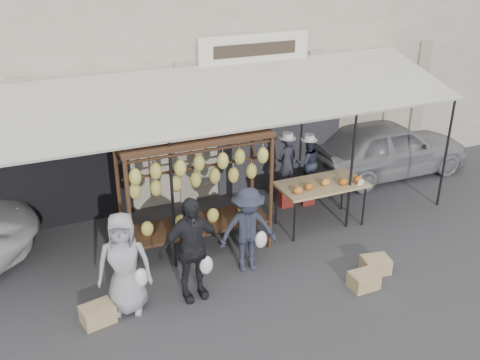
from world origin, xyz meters
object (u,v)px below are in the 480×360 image
object	(u,v)px
customer_left	(124,264)
customer_mid	(191,249)
crate_near_b	(375,265)
produce_table	(322,186)
banana_rack	(196,174)
vendor_right	(308,162)
sedan	(387,147)
customer_right	(248,230)
crate_far	(98,314)
crate_near_a	(364,280)
vendor_left	(287,162)

from	to	relation	value
customer_left	customer_mid	bearing A→B (deg)	13.35
customer_mid	crate_near_b	bearing A→B (deg)	-14.47
produce_table	banana_rack	bearing A→B (deg)	179.78
vendor_right	crate_near_b	xyz separation A→B (m)	(-0.21, -2.73, -0.80)
crate_near_b	sedan	distance (m)	4.33
customer_right	crate_far	world-z (taller)	customer_right
customer_right	crate_near_b	xyz separation A→B (m)	(1.95, -0.96, -0.63)
crate_near_a	crate_near_b	distance (m)	0.54
customer_right	banana_rack	bearing A→B (deg)	134.61
customer_left	crate_far	size ratio (longest dim) A/B	3.54
banana_rack	vendor_left	xyz separation A→B (m)	(2.31, 1.04, -0.56)
banana_rack	vendor_left	size ratio (longest dim) A/B	2.37
sedan	crate_near_b	bearing A→B (deg)	141.26
customer_left	customer_mid	size ratio (longest dim) A/B	0.95
produce_table	vendor_right	distance (m)	0.98
customer_mid	crate_near_a	bearing A→B (deg)	-22.21
vendor_left	crate_near_b	bearing A→B (deg)	83.66
customer_left	sedan	bearing A→B (deg)	38.88
crate_near_b	crate_far	size ratio (longest dim) A/B	0.98
banana_rack	produce_table	distance (m)	2.62
crate_far	customer_mid	bearing A→B (deg)	1.63
customer_mid	crate_near_b	distance (m)	3.21
banana_rack	sedan	size ratio (longest dim) A/B	0.66
crate_near_a	crate_far	xyz separation A→B (m)	(-4.12, 0.86, 0.00)
customer_right	crate_near_a	xyz separation A→B (m)	(1.51, -1.25, -0.63)
produce_table	crate_far	world-z (taller)	produce_table
vendor_left	sedan	xyz separation A→B (m)	(2.96, 0.50, -0.32)
customer_mid	crate_near_b	world-z (taller)	customer_mid
produce_table	customer_right	distance (m)	2.10
crate_far	sedan	bearing A→B (deg)	20.73
banana_rack	vendor_right	world-z (taller)	banana_rack
crate_far	banana_rack	bearing A→B (deg)	31.09
banana_rack	customer_mid	distance (m)	1.46
produce_table	sedan	xyz separation A→B (m)	(2.74, 1.55, -0.19)
customer_right	produce_table	bearing A→B (deg)	31.50
customer_right	crate_far	bearing A→B (deg)	-162.79
sedan	vendor_right	bearing A→B (deg)	103.91
customer_left	vendor_right	bearing A→B (deg)	43.12
vendor_left	crate_far	size ratio (longest dim) A/B	2.36
customer_left	crate_far	distance (m)	0.84
banana_rack	customer_left	world-z (taller)	banana_rack
sedan	customer_right	bearing A→B (deg)	117.38
banana_rack	customer_right	distance (m)	1.29
vendor_left	customer_mid	distance (m)	3.60
customer_left	crate_near_a	distance (m)	3.83
customer_mid	customer_right	distance (m)	1.17
crate_far	crate_near_a	bearing A→B (deg)	-11.77
produce_table	crate_near_a	distance (m)	2.23
crate_near_b	sedan	xyz separation A→B (m)	(2.72, 3.32, 0.54)
crate_near_a	crate_near_b	world-z (taller)	crate_near_b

